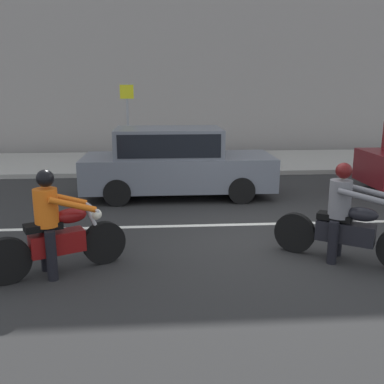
% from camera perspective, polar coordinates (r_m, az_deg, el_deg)
% --- Properties ---
extents(ground_plane, '(80.00, 80.00, 0.00)m').
position_cam_1_polar(ground_plane, '(7.97, 8.88, -6.26)').
color(ground_plane, '#252525').
extents(sidewalk_slab, '(40.00, 4.40, 0.14)m').
position_cam_1_polar(sidewalk_slab, '(15.61, 2.35, 4.01)').
color(sidewalk_slab, '#99968E').
rests_on(sidewalk_slab, ground_plane).
extents(lane_marking_stripe, '(18.00, 0.14, 0.01)m').
position_cam_1_polar(lane_marking_stripe, '(9.05, 13.77, -4.02)').
color(lane_marking_stripe, silver).
rests_on(lane_marking_stripe, ground_plane).
extents(motorcycle_with_rider_gray, '(1.96, 1.35, 1.58)m').
position_cam_1_polar(motorcycle_with_rider_gray, '(7.18, 19.61, -3.76)').
color(motorcycle_with_rider_gray, black).
rests_on(motorcycle_with_rider_gray, ground_plane).
extents(motorcycle_with_rider_orange_stripe, '(1.92, 1.09, 1.58)m').
position_cam_1_polar(motorcycle_with_rider_orange_stripe, '(6.62, -17.59, -5.03)').
color(motorcycle_with_rider_orange_stripe, black).
rests_on(motorcycle_with_rider_orange_stripe, ground_plane).
extents(parked_sedan_slate_gray, '(4.69, 1.82, 1.72)m').
position_cam_1_polar(parked_sedan_slate_gray, '(10.77, -2.29, 4.01)').
color(parked_sedan_slate_gray, slate).
rests_on(parked_sedan_slate_gray, ground_plane).
extents(street_sign_post, '(0.44, 0.08, 2.66)m').
position_cam_1_polar(street_sign_post, '(14.47, -8.50, 9.78)').
color(street_sign_post, gray).
rests_on(street_sign_post, sidewalk_slab).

